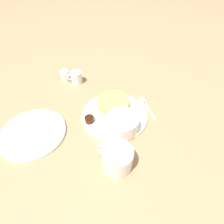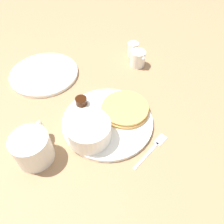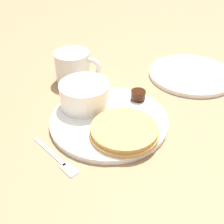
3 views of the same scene
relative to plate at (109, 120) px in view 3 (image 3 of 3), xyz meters
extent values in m
plane|color=#93704C|center=(0.00, 0.00, -0.01)|extent=(4.00, 4.00, 0.00)
cylinder|color=white|center=(0.00, 0.00, 0.00)|extent=(0.26, 0.26, 0.01)
cylinder|color=tan|center=(0.00, 0.06, 0.01)|extent=(0.14, 0.14, 0.01)
cylinder|color=tan|center=(0.00, 0.06, 0.02)|extent=(0.14, 0.14, 0.01)
cylinder|color=white|center=(0.02, -0.07, 0.03)|extent=(0.12, 0.12, 0.06)
cylinder|color=white|center=(0.02, -0.07, 0.06)|extent=(0.10, 0.10, 0.01)
cylinder|color=black|center=(-0.10, -0.03, 0.02)|extent=(0.04, 0.04, 0.02)
cylinder|color=white|center=(0.01, -0.10, 0.02)|extent=(0.04, 0.04, 0.02)
sphere|color=white|center=(0.01, -0.10, 0.03)|extent=(0.02, 0.02, 0.02)
cylinder|color=silver|center=(-0.01, -0.21, 0.04)|extent=(0.09, 0.09, 0.08)
torus|color=silver|center=(-0.05, -0.18, 0.04)|extent=(0.05, 0.05, 0.06)
cube|color=silver|center=(0.15, 0.02, 0.00)|extent=(0.03, 0.10, 0.00)
cube|color=silver|center=(0.13, 0.09, 0.00)|extent=(0.03, 0.04, 0.00)
cylinder|color=white|center=(-0.31, -0.06, 0.00)|extent=(0.24, 0.24, 0.01)
camera|label=1|loc=(-0.05, -0.48, 0.52)|focal=28.00mm
camera|label=2|loc=(0.33, -0.21, 0.50)|focal=35.00mm
camera|label=3|loc=(0.25, 0.43, 0.38)|focal=45.00mm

